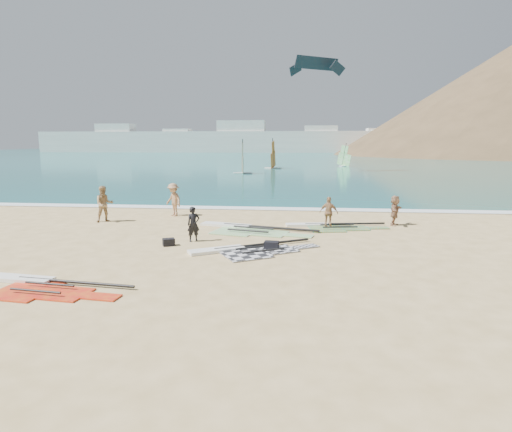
# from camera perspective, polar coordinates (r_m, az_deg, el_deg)

# --- Properties ---
(ground) EXTENTS (300.00, 300.00, 0.00)m
(ground) POSITION_cam_1_polar(r_m,az_deg,el_deg) (15.68, -4.52, -6.07)
(ground) COLOR #DABA80
(ground) RESTS_ON ground
(sea) EXTENTS (300.00, 240.00, 0.06)m
(sea) POSITION_cam_1_polar(r_m,az_deg,el_deg) (146.91, 4.92, 8.22)
(sea) COLOR #0B4E4E
(sea) RESTS_ON ground
(surf_line) EXTENTS (300.00, 1.20, 0.04)m
(surf_line) POSITION_cam_1_polar(r_m,az_deg,el_deg) (27.60, 0.10, 0.94)
(surf_line) COLOR white
(surf_line) RESTS_ON ground
(far_town) EXTENTS (160.00, 8.00, 12.00)m
(far_town) POSITION_cam_1_polar(r_m,az_deg,el_deg) (165.85, -0.45, 10.00)
(far_town) COLOR white
(far_town) RESTS_ON ground
(rig_grey) EXTENTS (5.23, 3.73, 0.20)m
(rig_grey) POSITION_cam_1_polar(r_m,az_deg,el_deg) (17.00, -1.39, -4.60)
(rig_grey) COLOR black
(rig_grey) RESTS_ON ground
(rig_green) EXTENTS (6.08, 3.15, 0.20)m
(rig_green) POSITION_cam_1_polar(r_m,az_deg,el_deg) (21.11, -1.51, -1.72)
(rig_green) COLOR green
(rig_green) RESTS_ON ground
(rig_orange) EXTENTS (5.22, 2.40, 0.20)m
(rig_orange) POSITION_cam_1_polar(r_m,az_deg,el_deg) (21.99, 9.62, -1.39)
(rig_orange) COLOR orange
(rig_orange) RESTS_ON ground
(rig_red) EXTENTS (4.87, 2.17, 0.19)m
(rig_red) POSITION_cam_1_polar(r_m,az_deg,el_deg) (14.48, -26.93, -8.32)
(rig_red) COLOR red
(rig_red) RESTS_ON ground
(gear_bag_near) EXTENTS (0.59, 0.53, 0.31)m
(gear_bag_near) POSITION_cam_1_polar(r_m,az_deg,el_deg) (18.28, -11.57, -3.43)
(gear_bag_near) COLOR black
(gear_bag_near) RESTS_ON ground
(gear_bag_far) EXTENTS (0.60, 0.45, 0.34)m
(gear_bag_far) POSITION_cam_1_polar(r_m,az_deg,el_deg) (17.29, 2.07, -3.95)
(gear_bag_far) COLOR black
(gear_bag_far) RESTS_ON ground
(person_wetsuit) EXTENTS (0.67, 0.60, 1.53)m
(person_wetsuit) POSITION_cam_1_polar(r_m,az_deg,el_deg) (18.74, -8.34, -1.09)
(person_wetsuit) COLOR black
(person_wetsuit) RESTS_ON ground
(beachgoer_left) EXTENTS (1.20, 1.13, 1.96)m
(beachgoer_left) POSITION_cam_1_polar(r_m,az_deg,el_deg) (24.44, -19.57, 1.52)
(beachgoer_left) COLOR #A88457
(beachgoer_left) RESTS_ON ground
(beachgoer_mid) EXTENTS (1.42, 1.33, 1.92)m
(beachgoer_mid) POSITION_cam_1_polar(r_m,az_deg,el_deg) (25.35, -10.95, 2.15)
(beachgoer_mid) COLOR #A37752
(beachgoer_mid) RESTS_ON ground
(beachgoer_back) EXTENTS (1.01, 0.65, 1.59)m
(beachgoer_back) POSITION_cam_1_polar(r_m,az_deg,el_deg) (21.70, 9.69, 0.46)
(beachgoer_back) COLOR #A97D53
(beachgoer_back) RESTS_ON ground
(beachgoer_right) EXTENTS (0.99, 1.52, 1.57)m
(beachgoer_right) POSITION_cam_1_polar(r_m,az_deg,el_deg) (23.27, 18.02, 0.72)
(beachgoer_right) COLOR #986D4F
(beachgoer_right) RESTS_ON ground
(windsurfer_left) EXTENTS (2.64, 3.06, 4.64)m
(windsurfer_left) POSITION_cam_1_polar(r_m,az_deg,el_deg) (57.50, -1.81, 6.96)
(windsurfer_left) COLOR white
(windsurfer_left) RESTS_ON ground
(windsurfer_centre) EXTENTS (2.75, 3.22, 4.86)m
(windsurfer_centre) POSITION_cam_1_polar(r_m,az_deg,el_deg) (68.57, 2.30, 7.48)
(windsurfer_centre) COLOR white
(windsurfer_centre) RESTS_ON ground
(windsurfer_right) EXTENTS (2.28, 2.20, 4.05)m
(windsurfer_right) POSITION_cam_1_polar(r_m,az_deg,el_deg) (76.13, 11.65, 7.40)
(windsurfer_right) COLOR white
(windsurfer_right) RESTS_ON ground
(kitesurf_kite) EXTENTS (6.80, 4.48, 2.52)m
(kitesurf_kite) POSITION_cam_1_polar(r_m,az_deg,el_deg) (62.32, 8.06, 19.34)
(kitesurf_kite) COLOR black
(kitesurf_kite) RESTS_ON ground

